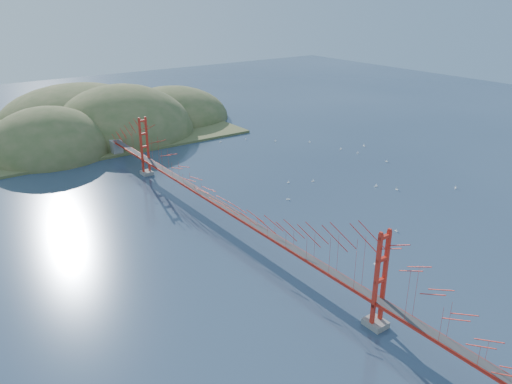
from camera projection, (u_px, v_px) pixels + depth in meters
ground at (228, 228)px, 77.45m from camera, size 320.00×320.00×0.00m
bridge at (226, 186)px, 74.96m from camera, size 2.20×94.40×12.00m
far_headlands at (93, 132)px, 130.19m from camera, size 84.00×58.00×25.00m
sailboat_3 at (288, 182)px, 95.60m from camera, size 0.56×0.46×0.65m
sailboat_2 at (376, 186)px, 93.73m from camera, size 0.65×0.65×0.73m
sailboat_10 at (396, 231)px, 76.33m from camera, size 0.40×0.49×0.57m
sailboat_11 at (358, 153)px, 112.89m from camera, size 0.62×0.62×0.65m
sailboat_7 at (275, 141)px, 121.80m from camera, size 0.58×0.52×0.66m
sailboat_8 at (310, 142)px, 120.97m from camera, size 0.53×0.44×0.61m
sailboat_5 at (387, 161)px, 107.24m from camera, size 0.50×0.62×0.73m
sailboat_15 at (246, 139)px, 123.43m from camera, size 0.41×0.49×0.56m
sailboat_14 at (397, 189)px, 92.19m from camera, size 0.51×0.60×0.70m
sailboat_17 at (341, 149)px, 115.57m from camera, size 0.61×0.49×0.72m
sailboat_1 at (288, 199)px, 87.87m from camera, size 0.70×0.70×0.73m
sailboat_0 at (375, 264)px, 66.98m from camera, size 0.65×0.66×0.74m
sailboat_13 at (456, 188)px, 92.91m from camera, size 0.70×0.70×0.73m
sailboat_9 at (364, 146)px, 118.06m from camera, size 0.61×0.65×0.73m
sailboat_16 at (313, 181)px, 96.27m from camera, size 0.55×0.54×0.62m
sailboat_12 at (220, 142)px, 121.02m from camera, size 0.60×0.58×0.68m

